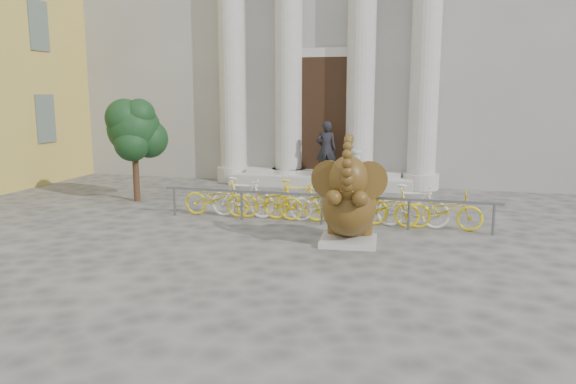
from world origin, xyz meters
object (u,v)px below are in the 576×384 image
(bike_rack, at_px, (324,202))
(tree, at_px, (135,130))
(pedestrian, at_px, (326,149))
(elephant_statue, at_px, (349,205))

(bike_rack, relative_size, tree, 2.76)
(bike_rack, xyz_separation_m, pedestrian, (-0.96, 4.86, 0.76))
(elephant_statue, bearing_deg, tree, 150.21)
(bike_rack, bearing_deg, tree, 168.23)
(elephant_statue, distance_m, tree, 7.30)
(bike_rack, relative_size, pedestrian, 4.45)
(elephant_statue, height_order, tree, tree)
(elephant_statue, relative_size, bike_rack, 0.28)
(elephant_statue, relative_size, tree, 0.78)
(tree, relative_size, pedestrian, 1.61)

